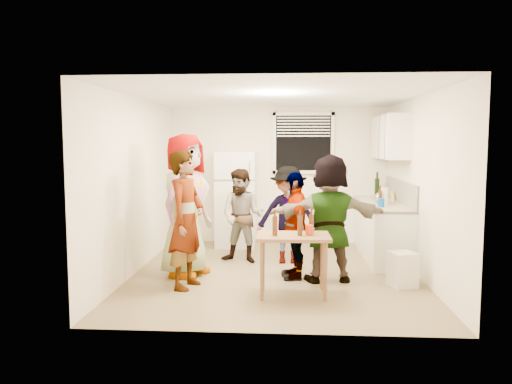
# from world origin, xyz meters

# --- Properties ---
(room) EXTENTS (4.00, 4.50, 2.50)m
(room) POSITION_xyz_m (0.00, 0.00, 0.00)
(room) COLOR white
(room) RESTS_ON ground
(window) EXTENTS (1.12, 0.10, 1.06)m
(window) POSITION_xyz_m (0.45, 2.21, 1.85)
(window) COLOR white
(window) RESTS_ON room
(refrigerator) EXTENTS (0.70, 0.70, 1.70)m
(refrigerator) POSITION_xyz_m (-0.75, 1.88, 0.85)
(refrigerator) COLOR white
(refrigerator) RESTS_ON ground
(counter_lower) EXTENTS (0.60, 2.20, 0.86)m
(counter_lower) POSITION_xyz_m (1.70, 1.15, 0.43)
(counter_lower) COLOR white
(counter_lower) RESTS_ON ground
(countertop) EXTENTS (0.64, 2.22, 0.04)m
(countertop) POSITION_xyz_m (1.70, 1.15, 0.88)
(countertop) COLOR beige
(countertop) RESTS_ON counter_lower
(backsplash) EXTENTS (0.03, 2.20, 0.36)m
(backsplash) POSITION_xyz_m (1.99, 1.15, 1.08)
(backsplash) COLOR beige
(backsplash) RESTS_ON countertop
(upper_cabinets) EXTENTS (0.34, 1.60, 0.70)m
(upper_cabinets) POSITION_xyz_m (1.83, 1.35, 1.95)
(upper_cabinets) COLOR white
(upper_cabinets) RESTS_ON room
(kettle) EXTENTS (0.30, 0.27, 0.20)m
(kettle) POSITION_xyz_m (1.65, 1.05, 0.90)
(kettle) COLOR silver
(kettle) RESTS_ON countertop
(paper_towel) EXTENTS (0.12, 0.12, 0.26)m
(paper_towel) POSITION_xyz_m (1.68, 0.90, 0.90)
(paper_towel) COLOR white
(paper_towel) RESTS_ON countertop
(wine_bottle) EXTENTS (0.08, 0.08, 0.33)m
(wine_bottle) POSITION_xyz_m (1.75, 1.95, 0.90)
(wine_bottle) COLOR black
(wine_bottle) RESTS_ON countertop
(beer_bottle_counter) EXTENTS (0.06, 0.06, 0.22)m
(beer_bottle_counter) POSITION_xyz_m (1.60, 0.81, 0.90)
(beer_bottle_counter) COLOR #47230C
(beer_bottle_counter) RESTS_ON countertop
(blue_cup) EXTENTS (0.10, 0.10, 0.13)m
(blue_cup) POSITION_xyz_m (1.57, 0.53, 0.90)
(blue_cup) COLOR #0A49B1
(blue_cup) RESTS_ON countertop
(picture_frame) EXTENTS (0.02, 0.17, 0.14)m
(picture_frame) POSITION_xyz_m (1.92, 1.45, 0.97)
(picture_frame) COLOR #F2CC5A
(picture_frame) RESTS_ON countertop
(trash_bin) EXTENTS (0.39, 0.39, 0.45)m
(trash_bin) POSITION_xyz_m (1.66, -0.54, 0.25)
(trash_bin) COLOR silver
(trash_bin) RESTS_ON ground
(serving_table) EXTENTS (0.90, 0.61, 0.75)m
(serving_table) POSITION_xyz_m (0.24, -0.99, 0.00)
(serving_table) COLOR brown
(serving_table) RESTS_ON ground
(beer_bottle_table) EXTENTS (0.06, 0.06, 0.23)m
(beer_bottle_table) POSITION_xyz_m (0.46, -0.89, 0.75)
(beer_bottle_table) COLOR #47230C
(beer_bottle_table) RESTS_ON serving_table
(red_cup) EXTENTS (0.09, 0.09, 0.12)m
(red_cup) POSITION_xyz_m (0.43, -0.99, 0.75)
(red_cup) COLOR red
(red_cup) RESTS_ON serving_table
(guest_grey) EXTENTS (2.20, 1.62, 0.63)m
(guest_grey) POSITION_xyz_m (-1.25, -0.15, 0.00)
(guest_grey) COLOR gray
(guest_grey) RESTS_ON ground
(guest_stripe) EXTENTS (1.87, 1.05, 0.42)m
(guest_stripe) POSITION_xyz_m (-1.12, -0.75, 0.00)
(guest_stripe) COLOR #141933
(guest_stripe) RESTS_ON ground
(guest_back_left) EXTENTS (1.05, 1.59, 0.55)m
(guest_back_left) POSITION_xyz_m (-0.53, 0.65, 0.00)
(guest_back_left) COLOR brown
(guest_back_left) RESTS_ON ground
(guest_back_right) EXTENTS (1.02, 1.53, 0.56)m
(guest_back_right) POSITION_xyz_m (0.18, 0.67, 0.00)
(guest_back_right) COLOR #3B3B40
(guest_back_right) RESTS_ON ground
(guest_black) EXTENTS (1.58, 1.08, 0.36)m
(guest_black) POSITION_xyz_m (0.27, -0.22, 0.00)
(guest_black) COLOR black
(guest_black) RESTS_ON ground
(guest_orange) EXTENTS (1.82, 1.92, 0.51)m
(guest_orange) POSITION_xyz_m (0.73, -0.34, 0.00)
(guest_orange) COLOR #E98955
(guest_orange) RESTS_ON ground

